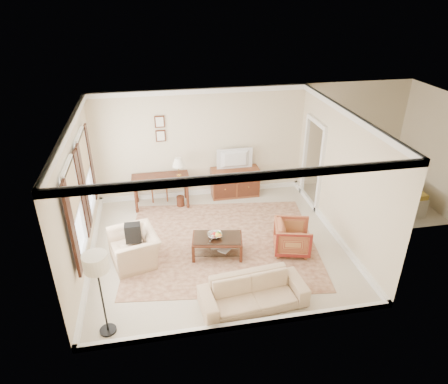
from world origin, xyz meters
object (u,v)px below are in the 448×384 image
object	(u,v)px
tv	(235,153)
striped_armchair	(293,236)
sideboard	(235,182)
writing_desk	(161,181)
sofa	(253,289)
coffee_table	(217,241)
club_armchair	(134,243)

from	to	relation	value
tv	striped_armchair	size ratio (longest dim) A/B	1.18
sideboard	tv	world-z (taller)	tv
writing_desk	sofa	bearing A→B (deg)	-70.33
coffee_table	striped_armchair	size ratio (longest dim) A/B	1.48
tv	coffee_table	distance (m)	2.87
writing_desk	club_armchair	size ratio (longest dim) A/B	1.40
striped_armchair	sofa	size ratio (longest dim) A/B	0.40
striped_armchair	sofa	world-z (taller)	striped_armchair
tv	sideboard	bearing A→B (deg)	-90.00
coffee_table	striped_armchair	bearing A→B (deg)	-5.76
sideboard	sofa	xyz separation A→B (m)	(-0.55, -4.19, -0.02)
club_armchair	tv	bearing A→B (deg)	118.14
writing_desk	club_armchair	world-z (taller)	club_armchair
tv	writing_desk	bearing A→B (deg)	4.84
writing_desk	sideboard	bearing A→B (deg)	5.41
sideboard	coffee_table	world-z (taller)	sideboard
club_armchair	striped_armchair	bearing A→B (deg)	70.74
tv	sofa	distance (m)	4.29
sofa	writing_desk	bearing A→B (deg)	103.86
sideboard	tv	distance (m)	0.85
writing_desk	tv	world-z (taller)	tv
club_armchair	sofa	bearing A→B (deg)	36.04
writing_desk	tv	xyz separation A→B (m)	(1.98, 0.17, 0.55)
writing_desk	tv	size ratio (longest dim) A/B	1.60
writing_desk	striped_armchair	distance (m)	3.70
tv	sofa	xyz separation A→B (m)	(-0.55, -4.17, -0.87)
tv	coffee_table	world-z (taller)	tv
coffee_table	striped_armchair	distance (m)	1.62
coffee_table	club_armchair	distance (m)	1.72
striped_armchair	sofa	distance (m)	1.90
striped_armchair	club_armchair	bearing A→B (deg)	99.99
striped_armchair	club_armchair	xyz separation A→B (m)	(-3.32, 0.25, 0.07)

